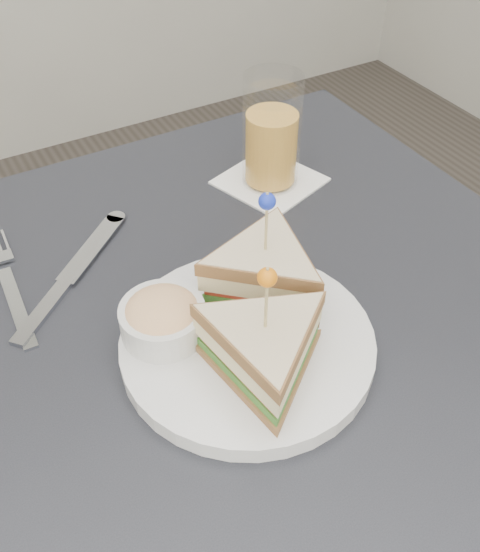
% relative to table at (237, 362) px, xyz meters
% --- Properties ---
extents(table, '(0.80, 0.80, 0.75)m').
position_rel_table_xyz_m(table, '(0.00, 0.00, 0.00)').
color(table, black).
rests_on(table, ground).
extents(plate_meal, '(0.30, 0.30, 0.15)m').
position_rel_table_xyz_m(plate_meal, '(-0.01, -0.04, 0.12)').
color(plate_meal, silver).
rests_on(plate_meal, table).
extents(cutlery_fork, '(0.03, 0.21, 0.01)m').
position_rel_table_xyz_m(cutlery_fork, '(-0.20, 0.18, 0.08)').
color(cutlery_fork, '#B5BAC0').
rests_on(cutlery_fork, table).
extents(cutlery_knife, '(0.19, 0.18, 0.01)m').
position_rel_table_xyz_m(cutlery_knife, '(-0.14, 0.15, 0.08)').
color(cutlery_knife, '#B4B7BF').
rests_on(cutlery_knife, table).
extents(drink_set, '(0.15, 0.15, 0.16)m').
position_rel_table_xyz_m(drink_set, '(0.17, 0.20, 0.15)').
color(drink_set, white).
rests_on(drink_set, table).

